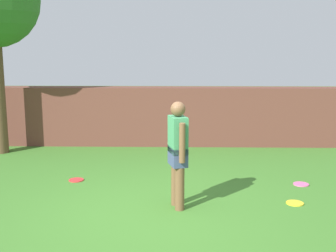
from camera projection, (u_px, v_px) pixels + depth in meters
ground_plane at (153, 215)px, 6.40m from camera, size 40.00×40.00×0.00m
brick_wall at (102, 116)px, 10.77m from camera, size 12.95×0.50×1.42m
person at (178, 150)px, 6.55m from camera, size 0.31×0.52×1.62m
frisbee_yellow at (295, 203)px, 6.86m from camera, size 0.27×0.27×0.02m
frisbee_red at (76, 180)px, 8.02m from camera, size 0.27×0.27×0.02m
frisbee_pink at (301, 184)px, 7.78m from camera, size 0.27×0.27×0.02m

